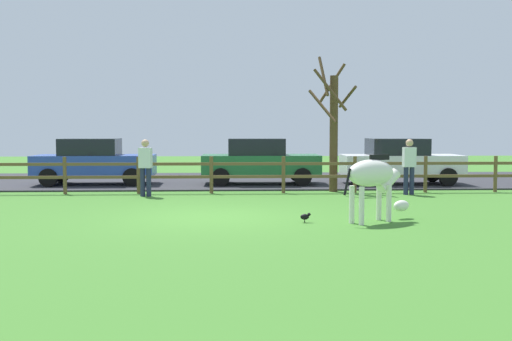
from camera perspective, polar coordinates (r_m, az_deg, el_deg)
name	(u,v)px	position (r m, az deg, el deg)	size (l,w,h in m)	color
ground_plane	(211,217)	(13.72, -4.20, -4.30)	(60.00, 60.00, 0.00)	#3D7528
parking_asphalt	(218,181)	(22.96, -3.54, -0.93)	(28.00, 7.40, 0.05)	#2D2D33
paddock_fence	(211,172)	(18.63, -4.13, -0.15)	(21.88, 0.11, 1.11)	brown
bare_tree	(333,126)	(19.22, 7.11, 4.13)	(1.46, 1.44, 4.17)	#513A23
zebra	(374,178)	(13.09, 10.79, -0.68)	(1.69, 1.26, 1.41)	white
crow_on_grass	(305,217)	(12.92, 4.56, -4.25)	(0.22, 0.10, 0.20)	black
parked_car_white	(400,161)	(21.71, 13.11, 0.87)	(4.02, 1.93, 1.56)	white
parked_car_blue	(94,161)	(21.76, -14.70, 0.85)	(4.03, 1.94, 1.56)	#2D4CAD
parked_car_green	(260,161)	(21.19, 0.34, 0.90)	(4.02, 1.92, 1.56)	#236B38
visitor_left_of_tree	(409,164)	(18.76, 13.92, 0.58)	(0.37, 0.24, 1.64)	#232847
visitor_right_of_tree	(145,165)	(18.02, -10.14, 0.51)	(0.39, 0.27, 1.64)	#232847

